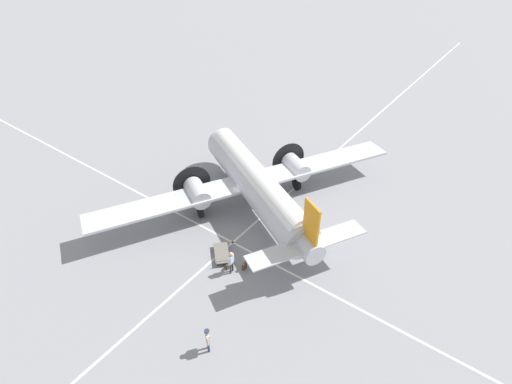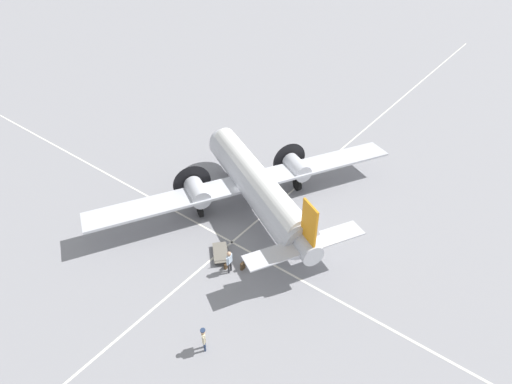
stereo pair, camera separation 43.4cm
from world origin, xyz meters
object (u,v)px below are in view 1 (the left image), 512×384
object	(u,v)px
baggage_cart	(222,253)
airliner_main	(254,180)
crew_foreground	(207,338)
suitcase_near_door	(229,266)
passenger_boarding	(231,260)
suitcase_upright_spare	(244,266)

from	to	relation	value
baggage_cart	airliner_main	bearing A→B (deg)	-31.06
airliner_main	crew_foreground	bearing A→B (deg)	144.28
crew_foreground	suitcase_near_door	distance (m)	6.24
passenger_boarding	suitcase_near_door	size ratio (longest dim) A/B	3.74
suitcase_near_door	baggage_cart	world-z (taller)	baggage_cart
airliner_main	suitcase_upright_spare	world-z (taller)	airliner_main
suitcase_upright_spare	suitcase_near_door	bearing A→B (deg)	121.11
crew_foreground	suitcase_near_door	xyz separation A→B (m)	(5.39, 3.03, -0.87)
crew_foreground	suitcase_upright_spare	xyz separation A→B (m)	(5.95, 2.10, -0.78)
airliner_main	suitcase_upright_spare	size ratio (longest dim) A/B	37.25
passenger_boarding	suitcase_near_door	world-z (taller)	passenger_boarding
crew_foreground	airliner_main	bearing A→B (deg)	-21.12
suitcase_near_door	suitcase_upright_spare	xyz separation A→B (m)	(0.56, -0.93, 0.08)
crew_foreground	baggage_cart	world-z (taller)	crew_foreground
airliner_main	suitcase_near_door	xyz separation A→B (m)	(-6.48, -2.70, -2.37)
airliner_main	baggage_cart	world-z (taller)	airliner_main
crew_foreground	suitcase_near_door	world-z (taller)	crew_foreground
suitcase_upright_spare	baggage_cart	world-z (taller)	suitcase_upright_spare
suitcase_near_door	suitcase_upright_spare	distance (m)	1.09
passenger_boarding	suitcase_upright_spare	world-z (taller)	passenger_boarding
passenger_boarding	baggage_cart	size ratio (longest dim) A/B	0.82
airliner_main	baggage_cart	size ratio (longest dim) A/B	10.72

